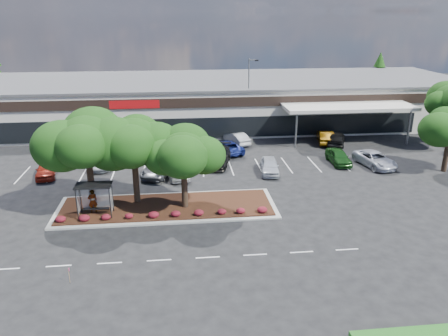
{
  "coord_description": "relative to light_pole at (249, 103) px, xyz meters",
  "views": [
    {
      "loc": [
        -0.83,
        -29.22,
        15.42
      ],
      "look_at": [
        2.99,
        6.17,
        2.6
      ],
      "focal_mm": 35.0,
      "sensor_mm": 36.0,
      "label": 1
    }
  ],
  "objects": [
    {
      "name": "light_pole",
      "position": [
        0.0,
        0.0,
        0.0
      ],
      "size": [
        1.4,
        0.83,
        9.88
      ],
      "rotation": [
        0.0,
        0.0,
        0.38
      ],
      "color": "#A6A7A1",
      "rests_on": "ground"
    },
    {
      "name": "survey_stake",
      "position": [
        -15.93,
        -31.41,
        -3.73
      ],
      "size": [
        0.07,
        0.14,
        1.01
      ],
      "color": "tan",
      "rests_on": "ground"
    },
    {
      "name": "car_3",
      "position": [
        -9.79,
        -9.79,
        -3.57
      ],
      "size": [
        2.44,
        5.68,
        1.63
      ],
      "primitive_type": "imported",
      "rotation": [
        0.0,
        0.0,
        0.03
      ],
      "color": "#1B552A",
      "rests_on": "ground"
    },
    {
      "name": "island_tree_east",
      "position": [
        -8.78,
        -21.77,
        -0.87
      ],
      "size": [
        5.8,
        5.8,
        6.5
      ],
      "primitive_type": null,
      "color": "#0E3810",
      "rests_on": "landscape_island"
    },
    {
      "name": "car_0",
      "position": [
        -22.21,
        -12.66,
        -3.63
      ],
      "size": [
        2.43,
        4.64,
        1.51
      ],
      "primitive_type": "imported",
      "rotation": [
        0.0,
        0.0,
        0.15
      ],
      "color": "maroon",
      "rests_on": "ground"
    },
    {
      "name": "car_16",
      "position": [
        9.97,
        -5.39,
        -3.54
      ],
      "size": [
        3.78,
        5.3,
        1.68
      ],
      "primitive_type": "imported",
      "rotation": [
        0.0,
        0.0,
        2.73
      ],
      "color": "black",
      "rests_on": "ground"
    },
    {
      "name": "landscape_island",
      "position": [
        -10.28,
        -21.47,
        -4.26
      ],
      "size": [
        18.0,
        6.0,
        0.26
      ],
      "color": "#A6A7A1",
      "rests_on": "ground"
    },
    {
      "name": "car_7",
      "position": [
        7.81,
        -12.02,
        -3.62
      ],
      "size": [
        1.82,
        4.51,
        1.53
      ],
      "primitive_type": "imported",
      "rotation": [
        0.0,
        0.0,
        0.0
      ],
      "color": "#184616",
      "rests_on": "ground"
    },
    {
      "name": "car_4",
      "position": [
        -9.46,
        -14.07,
        -3.53
      ],
      "size": [
        2.96,
        5.28,
        1.7
      ],
      "primitive_type": "imported",
      "rotation": [
        0.0,
        0.0,
        0.2
      ],
      "color": "silver",
      "rests_on": "ground"
    },
    {
      "name": "car_11",
      "position": [
        -10.91,
        -7.68,
        -3.55
      ],
      "size": [
        4.66,
        6.58,
        1.67
      ],
      "primitive_type": "imported",
      "rotation": [
        0.0,
        0.0,
        2.79
      ],
      "color": "maroon",
      "rests_on": "ground"
    },
    {
      "name": "car_6",
      "position": [
        -0.11,
        -14.07,
        -3.63
      ],
      "size": [
        2.35,
        4.61,
        1.5
      ],
      "primitive_type": "imported",
      "rotation": [
        0.0,
        0.0,
        -0.13
      ],
      "color": "silver",
      "rests_on": "ground"
    },
    {
      "name": "conifer_north_east",
      "position": [
        25.72,
        18.53,
        0.12
      ],
      "size": [
        3.96,
        3.96,
        9.0
      ],
      "primitive_type": "cone",
      "color": "#0E3810",
      "rests_on": "ground"
    },
    {
      "name": "car_12",
      "position": [
        -10.14,
        -4.88,
        -3.65
      ],
      "size": [
        3.0,
        5.51,
        1.47
      ],
      "primitive_type": "imported",
      "rotation": [
        0.0,
        0.0,
        3.25
      ],
      "color": "#4F4F56",
      "rests_on": "ground"
    },
    {
      "name": "ground",
      "position": [
        -8.28,
        -25.47,
        -4.38
      ],
      "size": [
        160.0,
        160.0,
        0.0
      ],
      "primitive_type": "plane",
      "color": "black",
      "rests_on": "ground"
    },
    {
      "name": "car_8",
      "position": [
        11.33,
        -13.22,
        -3.63
      ],
      "size": [
        3.54,
        5.82,
        1.51
      ],
      "primitive_type": "imported",
      "rotation": [
        0.0,
        0.0,
        0.2
      ],
      "color": "silver",
      "rests_on": "ground"
    },
    {
      "name": "car_14",
      "position": [
        -2.04,
        -3.69,
        -3.64
      ],
      "size": [
        3.05,
        4.74,
        1.48
      ],
      "primitive_type": "imported",
      "rotation": [
        0.0,
        0.0,
        3.51
      ],
      "color": "#B2B2B2",
      "rests_on": "ground"
    },
    {
      "name": "car_9",
      "position": [
        -19.86,
        -6.74,
        -3.65
      ],
      "size": [
        3.44,
        5.66,
        1.47
      ],
      "primitive_type": "imported",
      "rotation": [
        0.0,
        0.0,
        2.94
      ],
      "color": "maroon",
      "rests_on": "ground"
    },
    {
      "name": "bus_shelter",
      "position": [
        -15.78,
        -22.52,
        -2.08
      ],
      "size": [
        2.75,
        1.55,
        2.59
      ],
      "color": "black",
      "rests_on": "landscape_island"
    },
    {
      "name": "lane_markings",
      "position": [
        -8.42,
        -15.04,
        -4.38
      ],
      "size": [
        33.12,
        20.06,
        0.01
      ],
      "color": "silver",
      "rests_on": "ground"
    },
    {
      "name": "car_1",
      "position": [
        -17.04,
        -10.61,
        -3.72
      ],
      "size": [
        3.01,
        5.09,
        1.33
      ],
      "primitive_type": "imported",
      "rotation": [
        0.0,
        0.0,
        -0.18
      ],
      "color": "#989DA3",
      "rests_on": "ground"
    },
    {
      "name": "car_17",
      "position": [
        8.93,
        -4.34,
        -3.57
      ],
      "size": [
        2.7,
        5.15,
        1.61
      ],
      "primitive_type": "imported",
      "rotation": [
        0.0,
        0.0,
        2.93
      ],
      "color": "#684105",
      "rests_on": "ground"
    },
    {
      "name": "car_13",
      "position": [
        -3.67,
        -7.02,
        -3.66
      ],
      "size": [
        4.08,
        5.7,
        1.44
      ],
      "primitive_type": "imported",
      "rotation": [
        0.0,
        0.0,
        3.5
      ],
      "color": "navy",
      "rests_on": "ground"
    },
    {
      "name": "island_tree_west",
      "position": [
        -16.28,
        -20.97,
        -0.18
      ],
      "size": [
        7.2,
        7.2,
        7.89
      ],
      "primitive_type": null,
      "color": "#0E3810",
      "rests_on": "landscape_island"
    },
    {
      "name": "car_5",
      "position": [
        -5.04,
        -10.9,
        -3.52
      ],
      "size": [
        3.88,
        6.35,
        1.72
      ],
      "primitive_type": "imported",
      "rotation": [
        0.0,
        0.0,
        -0.26
      ],
      "color": "black",
      "rests_on": "ground"
    },
    {
      "name": "retail_store",
      "position": [
        -8.22,
        8.44,
        -1.23
      ],
      "size": [
        80.4,
        25.2,
        6.25
      ],
      "color": "beige",
      "rests_on": "ground"
    },
    {
      "name": "island_tree_mid",
      "position": [
        -12.78,
        -20.27,
        -0.46
      ],
      "size": [
        6.6,
        6.6,
        7.32
      ],
      "primitive_type": null,
      "color": "#0E3810",
      "rests_on": "landscape_island"
    },
    {
      "name": "car_2",
      "position": [
        -11.18,
        -13.43,
        -3.65
      ],
      "size": [
        4.06,
        5.81,
        1.47
      ],
      "primitive_type": "imported",
      "rotation": [
        0.0,
        0.0,
        -0.34
      ],
      "color": "#4D4E53",
      "rests_on": "ground"
    },
    {
      "name": "person_waiting",
      "position": [
        -16.07,
        -22.14,
        -3.14
      ],
      "size": [
        0.83,
        0.67,
        1.96
      ],
      "primitive_type": "imported",
      "rotation": [
        0.0,
        0.0,
        3.45
      ],
      "color": "#594C47",
      "rests_on": "landscape_island"
    },
    {
      "name": "car_10",
      "position": [
        -14.37,
        -7.81,
        -3.54
      ],
      "size": [
        3.03,
        5.25,
        1.68
      ],
      "primitive_type": "imported",
      "rotation": [
        0.0,
        0.0,
        2.92
      ],
      "color": "#1B4627",
      "rests_on": "ground"
    },
    {
      "name": "shrub_row",
      "position": [
        -10.28,
        -23.57,
        -3.87
      ],
      "size": [
        17.0,
        0.8,
        0.5
      ],
      "primitive_type": null,
      "color": "maroon",
      "rests_on": "landscape_island"
    }
  ]
}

